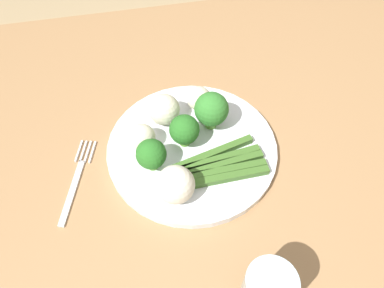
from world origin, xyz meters
name	(u,v)px	position (x,y,z in m)	size (l,w,h in m)	color
ground_plane	(217,286)	(0.00, 0.00, -0.01)	(6.00, 6.00, 0.02)	tan
dining_table	(234,193)	(0.00, 0.00, 0.62)	(1.12, 0.98, 0.73)	#9E754C
plate	(192,148)	(-0.08, 0.04, 0.74)	(0.29, 0.29, 0.01)	white
asparagus_bundle	(220,165)	(-0.04, -0.01, 0.75)	(0.15, 0.08, 0.01)	#3D6626
broccoli_right	(184,130)	(-0.09, 0.05, 0.78)	(0.05, 0.05, 0.06)	#568E33
broccoli_front	(211,110)	(-0.03, 0.08, 0.79)	(0.06, 0.06, 0.07)	#609E3D
broccoli_near_center	(151,154)	(-0.15, 0.01, 0.78)	(0.05, 0.05, 0.06)	#568E33
cauliflower_mid	(199,98)	(-0.04, 0.13, 0.77)	(0.04, 0.04, 0.04)	beige
cauliflower_front_left	(164,110)	(-0.11, 0.11, 0.77)	(0.06, 0.06, 0.06)	beige
cauliflower_outer_edge	(175,185)	(-0.12, -0.05, 0.78)	(0.06, 0.06, 0.06)	white
cauliflower_left	(142,137)	(-0.16, 0.06, 0.77)	(0.05, 0.05, 0.05)	beige
fork	(77,180)	(-0.27, 0.02, 0.73)	(0.07, 0.16, 0.00)	silver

